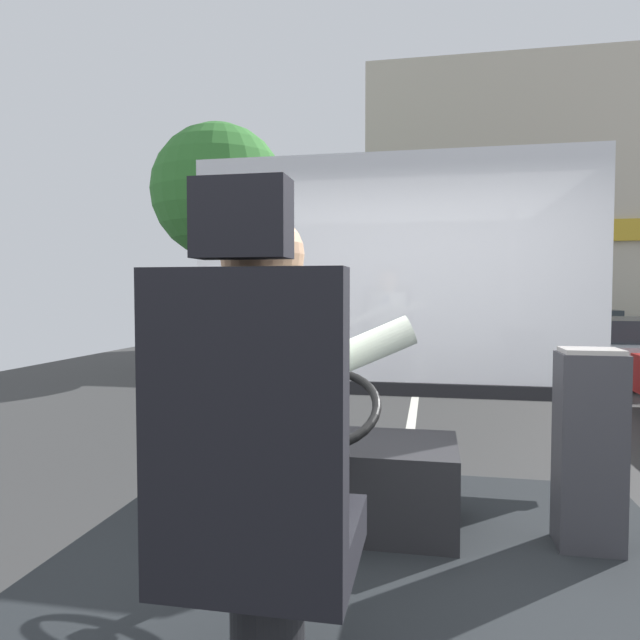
# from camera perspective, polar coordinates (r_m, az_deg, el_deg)

# --- Properties ---
(ground) EXTENTS (18.00, 44.00, 0.06)m
(ground) POSITION_cam_1_polar(r_m,az_deg,el_deg) (10.85, 9.57, -6.59)
(ground) COLOR #313131
(driver_seat) EXTENTS (0.48, 0.48, 1.36)m
(driver_seat) POSITION_cam_1_polar(r_m,az_deg,el_deg) (1.51, -6.26, -17.06)
(driver_seat) COLOR black
(driver_seat) RESTS_ON bus_floor
(bus_driver) EXTENTS (0.78, 0.56, 0.81)m
(bus_driver) POSITION_cam_1_polar(r_m,az_deg,el_deg) (1.55, -5.18, -8.42)
(bus_driver) COLOR #282833
(bus_driver) RESTS_ON driver_seat
(steering_console) EXTENTS (1.10, 0.97, 0.79)m
(steering_console) POSITION_cam_1_polar(r_m,az_deg,el_deg) (2.83, 1.86, -15.41)
(steering_console) COLOR black
(steering_console) RESTS_ON bus_floor
(fare_box) EXTENTS (0.26, 0.21, 0.86)m
(fare_box) POSITION_cam_1_polar(r_m,az_deg,el_deg) (2.78, 25.08, -11.48)
(fare_box) COLOR #333338
(fare_box) RESTS_ON bus_floor
(windshield_panel) EXTENTS (2.50, 0.08, 1.48)m
(windshield_panel) POSITION_cam_1_polar(r_m,az_deg,el_deg) (3.53, 7.02, 1.86)
(windshield_panel) COLOR white
(street_tree) EXTENTS (2.82, 2.82, 5.27)m
(street_tree) POSITION_cam_1_polar(r_m,az_deg,el_deg) (12.64, -9.99, 12.34)
(street_tree) COLOR #4C3828
(street_tree) RESTS_ON ground
(shop_building) EXTENTS (13.41, 4.58, 8.56)m
(shop_building) POSITION_cam_1_polar(r_m,az_deg,el_deg) (20.25, 24.74, 9.75)
(shop_building) COLOR #BCB29E
(shop_building) RESTS_ON ground
(parked_car_silver) EXTENTS (2.03, 4.01, 1.22)m
(parked_car_silver) POSITION_cam_1_polar(r_m,az_deg,el_deg) (13.06, 27.89, -2.40)
(parked_car_silver) COLOR silver
(parked_car_silver) RESTS_ON ground
(parked_car_green) EXTENTS (1.86, 4.02, 1.27)m
(parked_car_green) POSITION_cam_1_polar(r_m,az_deg,el_deg) (17.36, 24.29, -1.03)
(parked_car_green) COLOR #195633
(parked_car_green) RESTS_ON ground
(parked_car_white) EXTENTS (1.83, 4.40, 1.26)m
(parked_car_white) POSITION_cam_1_polar(r_m,az_deg,el_deg) (23.64, 20.34, -0.01)
(parked_car_white) COLOR silver
(parked_car_white) RESTS_ON ground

